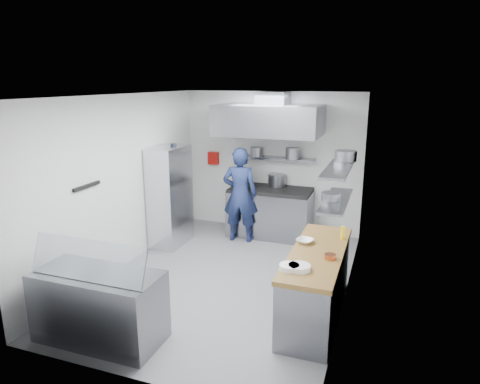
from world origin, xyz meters
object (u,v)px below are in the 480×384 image
at_px(chef, 240,195).
at_px(display_case, 99,306).
at_px(gas_range, 270,213).
at_px(wire_rack, 170,196).

bearing_deg(chef, display_case, 75.08).
distance_m(gas_range, wire_rack, 2.00).
bearing_deg(gas_range, chef, -134.74).
xyz_separation_m(gas_range, chef, (-0.47, -0.47, 0.46)).
bearing_deg(chef, wire_rack, 19.29).
relative_size(chef, wire_rack, 0.98).
height_order(wire_rack, display_case, wire_rack).
bearing_deg(gas_range, wire_rack, -146.95).
bearing_deg(display_case, wire_rack, 102.91).
bearing_deg(gas_range, display_case, -102.83).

